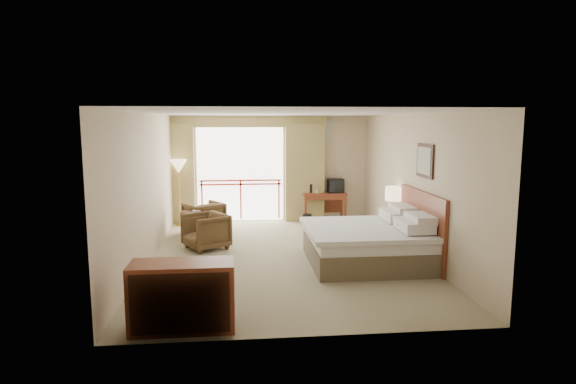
{
  "coord_description": "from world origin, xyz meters",
  "views": [
    {
      "loc": [
        -0.82,
        -8.87,
        2.53
      ],
      "look_at": [
        0.12,
        0.4,
        1.18
      ],
      "focal_mm": 30.0,
      "sensor_mm": 36.0,
      "label": 1
    }
  ],
  "objects": [
    {
      "name": "balcony_railing",
      "position": [
        -0.8,
        3.46,
        0.81
      ],
      "size": [
        2.09,
        0.03,
        1.02
      ],
      "color": "red",
      "rests_on": "wall_back"
    },
    {
      "name": "floor_lamp",
      "position": [
        -2.31,
        3.05,
        1.4
      ],
      "size": [
        0.42,
        0.42,
        1.63
      ],
      "rotation": [
        0.0,
        0.0,
        0.25
      ],
      "color": "tan",
      "rests_on": "floor"
    },
    {
      "name": "wall_right",
      "position": [
        2.5,
        0.0,
        1.35
      ],
      "size": [
        0.0,
        7.0,
        7.0
      ],
      "primitive_type": "plane",
      "rotation": [
        1.57,
        0.0,
        -1.57
      ],
      "color": "#CBB693",
      "rests_on": "ground"
    },
    {
      "name": "desk",
      "position": [
        1.35,
        3.31,
        0.57
      ],
      "size": [
        1.12,
        0.54,
        0.73
      ],
      "rotation": [
        0.0,
        0.0,
        -0.0
      ],
      "color": "maroon",
      "rests_on": "floor"
    },
    {
      "name": "phone",
      "position": [
        2.34,
        0.61,
        0.59
      ],
      "size": [
        0.2,
        0.17,
        0.08
      ],
      "primitive_type": "cube",
      "rotation": [
        0.0,
        0.0,
        -0.14
      ],
      "color": "black",
      "rests_on": "nightstand"
    },
    {
      "name": "valance",
      "position": [
        -0.8,
        3.38,
        2.55
      ],
      "size": [
        4.4,
        0.22,
        0.28
      ],
      "primitive_type": "cube",
      "color": "#93834E",
      "rests_on": "wall_back"
    },
    {
      "name": "wall_left",
      "position": [
        -2.5,
        0.0,
        1.35
      ],
      "size": [
        0.0,
        7.0,
        7.0
      ],
      "primitive_type": "plane",
      "rotation": [
        1.57,
        0.0,
        1.57
      ],
      "color": "#CBB693",
      "rests_on": "ground"
    },
    {
      "name": "armchair_far",
      "position": [
        -1.66,
        2.14,
        0.0
      ],
      "size": [
        1.07,
        1.08,
        0.72
      ],
      "primitive_type": "imported",
      "rotation": [
        0.0,
        0.0,
        -2.57
      ],
      "color": "#44311E",
      "rests_on": "floor"
    },
    {
      "name": "book",
      "position": [
        -1.86,
        1.64,
        0.6
      ],
      "size": [
        0.19,
        0.24,
        0.02
      ],
      "primitive_type": "imported",
      "rotation": [
        0.0,
        0.0,
        0.08
      ],
      "color": "white",
      "rests_on": "side_table"
    },
    {
      "name": "wall_front",
      "position": [
        0.0,
        -3.5,
        1.35
      ],
      "size": [
        5.0,
        0.0,
        5.0
      ],
      "primitive_type": "plane",
      "rotation": [
        -1.57,
        0.0,
        0.0
      ],
      "color": "#CBB693",
      "rests_on": "ground"
    },
    {
      "name": "curtain_right",
      "position": [
        0.85,
        3.35,
        1.25
      ],
      "size": [
        1.0,
        0.26,
        2.5
      ],
      "primitive_type": "cube",
      "color": "#93834E",
      "rests_on": "wall_back"
    },
    {
      "name": "wall_back",
      "position": [
        0.0,
        3.5,
        1.35
      ],
      "size": [
        5.0,
        0.0,
        5.0
      ],
      "primitive_type": "plane",
      "rotation": [
        1.57,
        0.0,
        0.0
      ],
      "color": "#CBB693",
      "rests_on": "ground"
    },
    {
      "name": "tv",
      "position": [
        1.65,
        3.26,
        0.91
      ],
      "size": [
        0.4,
        0.32,
        0.36
      ],
      "rotation": [
        0.0,
        0.0,
        -0.2
      ],
      "color": "black",
      "rests_on": "desk"
    },
    {
      "name": "framed_art",
      "position": [
        2.47,
        -0.6,
        1.85
      ],
      "size": [
        0.04,
        0.72,
        0.6
      ],
      "color": "black",
      "rests_on": "wall_right"
    },
    {
      "name": "bed",
      "position": [
        1.5,
        -0.6,
        0.38
      ],
      "size": [
        2.13,
        2.06,
        0.97
      ],
      "color": "brown",
      "rests_on": "floor"
    },
    {
      "name": "floor",
      "position": [
        0.0,
        0.0,
        0.0
      ],
      "size": [
        7.0,
        7.0,
        0.0
      ],
      "primitive_type": "plane",
      "color": "gray",
      "rests_on": "ground"
    },
    {
      "name": "coffee_maker",
      "position": [
        1.0,
        3.26,
        0.84
      ],
      "size": [
        0.14,
        0.14,
        0.23
      ],
      "primitive_type": "cylinder",
      "rotation": [
        0.0,
        0.0,
        -0.34
      ],
      "color": "black",
      "rests_on": "desk"
    },
    {
      "name": "table_lamp",
      "position": [
        2.39,
        0.81,
        1.04
      ],
      "size": [
        0.35,
        0.35,
        0.62
      ],
      "rotation": [
        0.0,
        0.0,
        -0.01
      ],
      "color": "tan",
      "rests_on": "nightstand"
    },
    {
      "name": "armchair_near",
      "position": [
        -1.51,
        0.7,
        0.0
      ],
      "size": [
        1.07,
        1.06,
        0.72
      ],
      "primitive_type": "imported",
      "rotation": [
        0.0,
        0.0,
        -1.03
      ],
      "color": "#44311E",
      "rests_on": "floor"
    },
    {
      "name": "wastebasket",
      "position": [
        0.82,
        2.66,
        0.14
      ],
      "size": [
        0.26,
        0.26,
        0.29
      ],
      "primitive_type": "cylinder",
      "rotation": [
        0.0,
        0.0,
        -0.16
      ],
      "color": "black",
      "rests_on": "floor"
    },
    {
      "name": "dresser",
      "position": [
        -1.53,
        -3.13,
        0.42
      ],
      "size": [
        1.27,
        0.54,
        0.84
      ],
      "rotation": [
        0.0,
        0.0,
        0.07
      ],
      "color": "maroon",
      "rests_on": "floor"
    },
    {
      "name": "hvac_vent",
      "position": [
        1.3,
        3.47,
        2.35
      ],
      "size": [
        0.5,
        0.04,
        0.5
      ],
      "primitive_type": "cube",
      "color": "silver",
      "rests_on": "wall_back"
    },
    {
      "name": "balcony_door",
      "position": [
        -0.8,
        3.48,
        1.2
      ],
      "size": [
        2.4,
        0.0,
        2.4
      ],
      "primitive_type": "plane",
      "rotation": [
        1.57,
        0.0,
        0.0
      ],
      "color": "white",
      "rests_on": "wall_back"
    },
    {
      "name": "side_table",
      "position": [
        -1.86,
        1.64,
        0.41
      ],
      "size": [
        0.55,
        0.55,
        0.6
      ],
      "rotation": [
        0.0,
        0.0,
        0.2
      ],
      "color": "black",
      "rests_on": "floor"
    },
    {
      "name": "nightstand",
      "position": [
        2.39,
        0.76,
        0.28
      ],
      "size": [
        0.39,
        0.46,
        0.55
      ],
      "primitive_type": "cube",
      "rotation": [
        0.0,
        0.0,
        -0.01
      ],
      "color": "maroon",
      "rests_on": "floor"
    },
    {
      "name": "cup",
      "position": [
        1.15,
        3.21,
        0.78
      ],
      "size": [
        0.08,
        0.08,
        0.09
      ],
      "primitive_type": "cylinder",
      "rotation": [
        0.0,
        0.0,
        -0.33
      ],
      "color": "white",
      "rests_on": "desk"
    },
    {
      "name": "headboard",
      "position": [
        2.46,
        -0.6,
        0.65
      ],
      "size": [
        0.06,
        2.1,
        1.3
      ],
      "primitive_type": "cube",
      "color": "maroon",
      "rests_on": "wall_right"
    },
    {
      "name": "curtain_left",
      "position": [
        -2.45,
        3.35,
        1.25
      ],
      "size": [
        1.0,
        0.26,
        2.5
      ],
      "primitive_type": "cube",
      "color": "#93834E",
      "rests_on": "wall_back"
    },
    {
      "name": "ceiling",
      "position": [
        0.0,
        0.0,
        2.7
      ],
      "size": [
        7.0,
        7.0,
        0.0
      ],
      "primitive_type": "plane",
      "rotation": [
        3.14,
        0.0,
        0.0
      ],
      "color": "white",
      "rests_on": "wall_back"
    }
  ]
}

